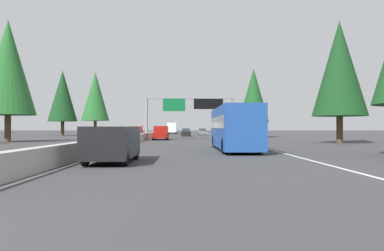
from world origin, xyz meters
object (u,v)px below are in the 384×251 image
object	(u,v)px
oncoming_near	(132,131)
sedan_far_left	(202,132)
conifer_left_far	(95,96)
bus_far_center	(234,127)
sedan_mid_center	(186,133)
box_truck_mid_right	(172,128)
oncoming_far	(136,132)
minivan_mid_left	(113,142)
conifer_left_mid	(63,96)
pickup_near_center	(161,133)
conifer_right_near	(340,68)
conifer_right_mid	(254,95)
conifer_left_near	(8,67)
sedan_distant_a	(186,131)
sign_gantry_overhead	(191,104)

from	to	relation	value
oncoming_near	sedan_far_left	bearing A→B (deg)	96.63
oncoming_near	conifer_left_far	distance (m)	16.93
bus_far_center	sedan_mid_center	distance (m)	45.82
box_truck_mid_right	conifer_left_far	world-z (taller)	conifer_left_far
oncoming_far	conifer_left_far	xyz separation A→B (m)	(31.53, 14.08, 8.41)
sedan_far_left	minivan_mid_left	bearing A→B (deg)	173.81
sedan_mid_center	conifer_left_mid	bearing A→B (deg)	79.13
minivan_mid_left	sedan_mid_center	size ratio (longest dim) A/B	1.14
bus_far_center	oncoming_far	bearing A→B (deg)	18.82
minivan_mid_left	pickup_near_center	world-z (taller)	pickup_near_center
conifer_left_mid	conifer_right_near	bearing A→B (deg)	-132.34
box_truck_mid_right	sedan_far_left	bearing A→B (deg)	-157.35
minivan_mid_left	bus_far_center	size ratio (longest dim) A/B	0.43
box_truck_mid_right	oncoming_near	xyz separation A→B (m)	(-19.37, 8.03, -0.70)
conifer_right_mid	conifer_left_mid	world-z (taller)	conifer_left_mid
conifer_left_mid	minivan_mid_left	bearing A→B (deg)	-160.10
conifer_left_near	sedan_distant_a	bearing A→B (deg)	-16.61
sedan_far_left	oncoming_far	xyz separation A→B (m)	(-23.03, 11.78, 0.23)
conifer_right_near	bus_far_center	bearing A→B (deg)	133.99
conifer_left_far	oncoming_near	bearing A→B (deg)	-134.43
oncoming_near	oncoming_far	size ratio (longest dim) A/B	1.00
sedan_distant_a	sign_gantry_overhead	bearing A→B (deg)	-179.36
minivan_mid_left	oncoming_near	distance (m)	65.30
sign_gantry_overhead	minivan_mid_left	size ratio (longest dim) A/B	2.54
bus_far_center	conifer_right_mid	world-z (taller)	conifer_right_mid
bus_far_center	sedan_mid_center	world-z (taller)	bus_far_center
oncoming_far	bus_far_center	bearing A→B (deg)	18.82
sedan_far_left	conifer_left_near	world-z (taller)	conifer_left_near
bus_far_center	conifer_left_near	size ratio (longest dim) A/B	0.81
sedan_far_left	conifer_left_mid	size ratio (longest dim) A/B	0.33
box_truck_mid_right	conifer_right_near	size ratio (longest dim) A/B	0.65
sedan_distant_a	conifer_right_near	world-z (taller)	conifer_right_near
sedan_distant_a	oncoming_far	distance (m)	52.53
sign_gantry_overhead	minivan_mid_left	distance (m)	36.86
pickup_near_center	sedan_far_left	size ratio (longest dim) A/B	1.27
pickup_near_center	conifer_left_far	size ratio (longest dim) A/B	0.37
bus_far_center	conifer_left_near	xyz separation A→B (m)	(16.45, 24.08, 6.91)
pickup_near_center	conifer_left_far	xyz separation A→B (m)	(41.38, 18.71, 8.41)
minivan_mid_left	conifer_right_mid	world-z (taller)	conifer_right_mid
sign_gantry_overhead	conifer_left_far	world-z (taller)	conifer_left_far
pickup_near_center	conifer_left_mid	world-z (taller)	conifer_left_mid
oncoming_far	conifer_left_near	bearing A→B (deg)	-35.88
conifer_left_near	sign_gantry_overhead	bearing A→B (deg)	-64.42
bus_far_center	conifer_right_near	bearing A→B (deg)	-46.01
sedan_far_left	oncoming_near	size ratio (longest dim) A/B	0.79
minivan_mid_left	box_truck_mid_right	world-z (taller)	box_truck_mid_right
sedan_distant_a	sedan_far_left	bearing A→B (deg)	-172.74
sedan_far_left	sedan_mid_center	distance (m)	11.74
pickup_near_center	sedan_mid_center	distance (m)	22.00
sign_gantry_overhead	sedan_far_left	bearing A→B (deg)	-5.71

